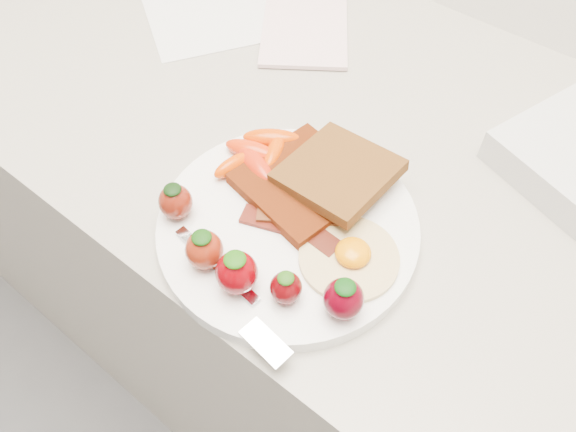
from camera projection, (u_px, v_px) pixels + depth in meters
The scene contains 11 objects.
counter at pixel (335, 308), 1.04m from camera, with size 2.00×0.60×0.90m, color gray.
plate at pixel (288, 227), 0.58m from camera, with size 0.27×0.27×0.02m, color white.
toast_lower at pixel (304, 182), 0.60m from camera, with size 0.12×0.12×0.01m, color black.
toast_upper at pixel (338, 172), 0.59m from camera, with size 0.11×0.11×0.01m, color #482B11.
fried_egg at pixel (350, 256), 0.54m from camera, with size 0.13×0.13×0.02m.
bacon_strips at pixel (296, 222), 0.57m from camera, with size 0.11×0.08×0.01m.
baby_carrots at pixel (259, 153), 0.62m from camera, with size 0.09×0.11×0.02m.
strawberries at pixel (246, 261), 0.52m from camera, with size 0.23×0.08×0.05m.
fork at pixel (238, 298), 0.52m from camera, with size 0.17×0.06×0.00m.
paper_sheet at pixel (237, 6), 0.83m from camera, with size 0.20×0.26×0.00m, color white.
notepad at pixel (305, 28), 0.79m from camera, with size 0.12×0.17×0.01m, color beige.
Camera 1 is at (0.23, 1.27, 1.38)m, focal length 35.00 mm.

